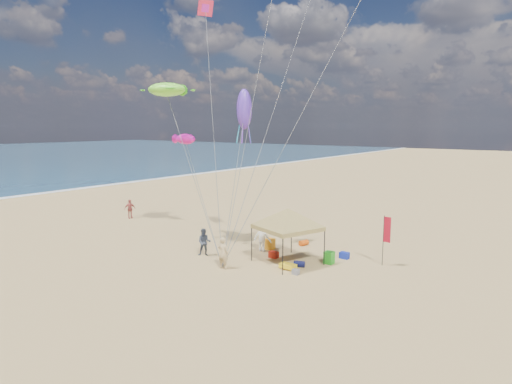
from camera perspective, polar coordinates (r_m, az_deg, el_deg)
ground at (r=24.07m, az=-4.31°, el=-10.33°), size 280.00×280.00×0.00m
canopy_tent at (r=24.74m, az=4.18°, el=-2.42°), size 5.65×5.65×3.70m
feather_flag at (r=25.45m, az=16.66°, el=-5.10°), size 0.44×0.09×2.88m
cooler_red at (r=26.34m, az=2.32°, el=-8.20°), size 0.54×0.38×0.38m
cooler_blue at (r=26.71m, az=11.49°, el=-8.12°), size 0.54×0.38×0.38m
bag_navy at (r=24.79m, az=5.69°, el=-9.35°), size 0.69×0.54×0.36m
bag_orange at (r=29.09m, az=6.26°, el=-6.63°), size 0.54×0.69×0.36m
chair_green at (r=25.57m, az=9.54°, el=-8.46°), size 0.50×0.50×0.70m
chair_yellow at (r=28.05m, az=1.86°, el=-6.80°), size 0.50×0.50×0.70m
crate_grey at (r=23.61m, az=5.21°, el=-10.37°), size 0.34×0.30×0.28m
beach_cart at (r=24.33m, az=4.19°, el=-9.63°), size 0.90×0.50×0.24m
person_near_a at (r=24.27m, az=-4.33°, el=-7.95°), size 0.68×0.48×1.79m
person_near_b at (r=26.74m, az=-6.77°, el=-6.54°), size 1.04×1.00×1.68m
person_near_c at (r=27.45m, az=0.83°, el=-5.89°), size 1.31×0.89×1.86m
person_far_a at (r=38.68m, az=-16.19°, el=-2.13°), size 0.67×1.03×1.63m
turtle_kite at (r=29.75m, az=-11.62°, el=12.99°), size 3.02×2.59×0.89m
fish_kite at (r=31.08m, az=-9.18°, el=6.86°), size 1.75×1.02×0.74m
squid_kite at (r=28.41m, az=-1.54°, el=10.77°), size 1.20×1.20×2.57m
stunt_kite_pink at (r=38.33m, az=-6.63°, el=22.79°), size 1.09×1.35×1.14m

